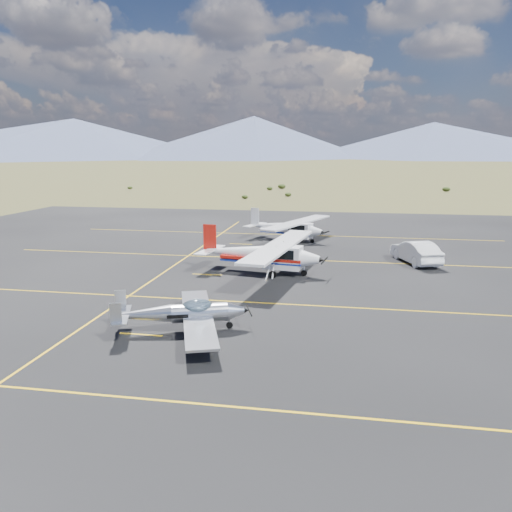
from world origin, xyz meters
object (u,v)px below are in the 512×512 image
(aircraft_plain, at_px, (287,227))
(aircraft_cessna, at_px, (262,253))
(aircraft_low_wing, at_px, (184,313))
(sedan, at_px, (416,252))

(aircraft_plain, bearing_deg, aircraft_cessna, -69.63)
(aircraft_low_wing, height_order, aircraft_plain, aircraft_plain)
(aircraft_cessna, bearing_deg, sedan, 33.41)
(aircraft_plain, distance_m, sedan, 12.67)
(aircraft_cessna, relative_size, aircraft_plain, 1.15)
(aircraft_low_wing, distance_m, aircraft_plain, 23.75)
(aircraft_cessna, relative_size, sedan, 2.47)
(aircraft_cessna, height_order, sedan, aircraft_cessna)
(sedan, bearing_deg, aircraft_cessna, 5.16)
(aircraft_cessna, xyz_separation_m, sedan, (10.42, 4.82, -0.54))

